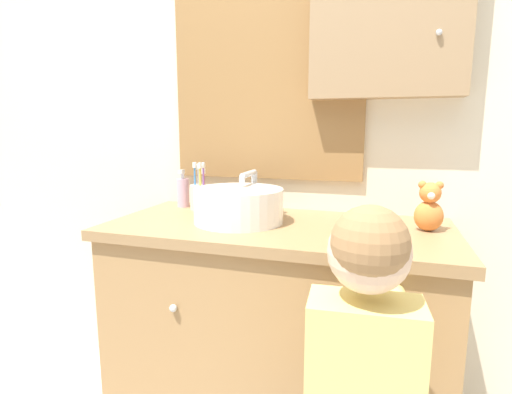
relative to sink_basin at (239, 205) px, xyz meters
The scene contains 6 objects.
wall_back 0.54m from the sink_basin, 62.84° to the left, with size 3.20×0.18×2.50m.
vanity_counter 0.48m from the sink_basin, ahead, with size 1.17×0.56×0.80m.
sink_basin is the anchor object (origin of this frame).
toothbrush_holder 0.28m from the sink_basin, 144.31° to the left, with size 0.08×0.08×0.19m.
soap_dispenser 0.37m from the sink_basin, 149.37° to the left, with size 0.05×0.05×0.16m.
teddy_bear 0.63m from the sink_basin, ahead, with size 0.09×0.08×0.16m.
Camera 1 is at (0.34, -0.98, 1.13)m, focal length 28.00 mm.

